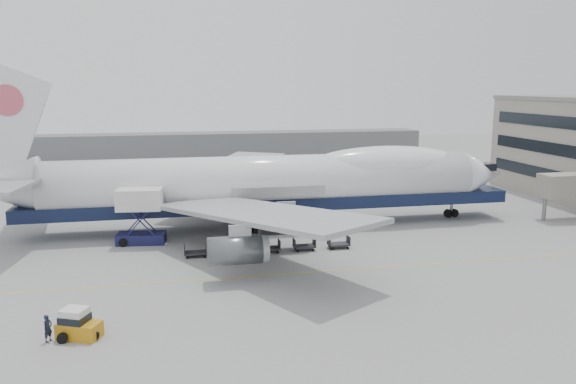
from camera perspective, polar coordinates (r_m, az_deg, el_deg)
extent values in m
plane|color=gray|center=(58.59, -0.28, -6.39)|extent=(260.00, 260.00, 0.00)
cube|color=gold|center=(53.01, 1.02, -8.26)|extent=(60.00, 0.15, 0.01)
cube|color=gray|center=(82.03, 27.01, 0.63)|extent=(9.00, 3.00, 3.00)
cylinder|color=slate|center=(80.13, 24.59, -1.58)|extent=(0.50, 0.50, 3.00)
cube|color=slate|center=(125.62, -11.20, 4.28)|extent=(110.00, 8.00, 7.00)
cylinder|color=white|center=(68.76, -2.28, 1.07)|extent=(52.00, 6.40, 6.40)
cube|color=#0E1735|center=(69.41, -1.45, -0.99)|extent=(60.00, 5.76, 1.50)
cone|color=white|center=(78.83, 19.01, 1.74)|extent=(6.00, 6.40, 6.40)
ellipsoid|color=white|center=(72.67, 9.95, 2.84)|extent=(20.67, 5.78, 4.56)
cube|color=white|center=(69.33, -26.85, 6.24)|extent=(10.52, 0.50, 13.56)
cylinder|color=#CD4F63|center=(69.10, -26.62, 8.33)|extent=(3.40, 0.30, 3.40)
cube|color=#9EA0A3|center=(54.58, -2.90, -2.14)|extent=(20.35, 26.74, 2.26)
cube|color=#9EA0A3|center=(82.45, -5.98, 2.22)|extent=(20.35, 26.74, 2.26)
cylinder|color=#595B60|center=(87.21, -8.23, 1.17)|extent=(4.80, 2.60, 2.60)
cylinder|color=#595B60|center=(78.98, -3.46, 0.27)|extent=(4.80, 2.60, 2.60)
cylinder|color=#595B60|center=(59.70, -0.67, -3.17)|extent=(4.80, 2.60, 2.60)
cylinder|color=#595B60|center=(50.24, -5.44, -5.92)|extent=(4.80, 2.60, 2.60)
cylinder|color=slate|center=(77.67, 16.27, -1.58)|extent=(0.36, 0.36, 2.50)
cylinder|color=black|center=(77.82, 16.24, -2.08)|extent=(1.10, 0.45, 1.10)
cylinder|color=slate|center=(66.34, -4.38, -3.24)|extent=(0.36, 0.36, 2.50)
cylinder|color=black|center=(66.52, -4.37, -3.83)|extent=(1.10, 0.45, 1.10)
cylinder|color=slate|center=(72.14, -5.00, -2.11)|extent=(0.36, 0.36, 2.50)
cylinder|color=black|center=(72.30, -4.99, -2.65)|extent=(1.10, 0.45, 1.10)
cube|color=#171946|center=(64.69, -14.67, -4.56)|extent=(5.52, 3.14, 1.15)
cube|color=silver|center=(63.69, -14.85, -0.71)|extent=(5.12, 3.29, 2.31)
cube|color=#171946|center=(63.03, -14.81, -2.88)|extent=(3.73, 0.57, 4.14)
cube|color=#171946|center=(65.27, -14.71, -2.41)|extent=(3.73, 0.57, 4.14)
cube|color=slate|center=(65.33, -14.78, -0.43)|extent=(2.65, 1.56, 0.15)
cylinder|color=black|center=(63.84, -16.40, -4.95)|extent=(0.94, 0.37, 0.94)
cylinder|color=black|center=(65.86, -16.26, -4.46)|extent=(0.94, 0.37, 0.94)
cylinder|color=black|center=(63.62, -13.00, -4.83)|extent=(0.94, 0.37, 0.94)
cylinder|color=black|center=(65.65, -12.97, -4.35)|extent=(0.94, 0.37, 0.94)
cube|color=#BF8011|center=(42.72, -20.42, -13.00)|extent=(3.26, 2.59, 1.13)
cube|color=silver|center=(42.49, -20.87, -11.66)|extent=(2.09, 1.99, 1.03)
cube|color=black|center=(42.57, -20.85, -11.91)|extent=(2.23, 2.13, 0.51)
cylinder|color=black|center=(42.38, -21.95, -13.61)|extent=(0.72, 0.31, 0.72)
cylinder|color=black|center=(43.58, -21.64, -12.90)|extent=(0.72, 0.31, 0.72)
cylinder|color=black|center=(42.05, -19.11, -13.61)|extent=(0.72, 0.31, 0.72)
cylinder|color=black|center=(43.26, -18.89, -12.89)|extent=(0.72, 0.31, 0.72)
imported|color=black|center=(42.75, -23.21, -12.61)|extent=(0.77, 0.84, 1.92)
cone|color=orange|center=(45.10, -20.25, -12.08)|extent=(0.37, 0.37, 0.58)
cube|color=orange|center=(45.20, -20.23, -12.40)|extent=(0.39, 0.39, 0.03)
cube|color=#2D2D30|center=(58.52, -9.37, -6.10)|extent=(2.30, 1.35, 0.18)
cube|color=#2D2D30|center=(58.38, -10.46, -5.76)|extent=(0.08, 1.35, 0.90)
cube|color=#2D2D30|center=(58.46, -8.30, -5.67)|extent=(0.08, 1.35, 0.90)
cylinder|color=black|center=(58.06, -10.18, -6.57)|extent=(0.30, 0.12, 0.30)
cylinder|color=black|center=(59.11, -10.21, -6.26)|extent=(0.30, 0.12, 0.30)
cylinder|color=black|center=(58.12, -8.49, -6.50)|extent=(0.30, 0.12, 0.30)
cylinder|color=black|center=(59.17, -8.55, -6.19)|extent=(0.30, 0.12, 0.30)
cube|color=#2D2D30|center=(58.78, -5.63, -5.93)|extent=(2.30, 1.35, 0.18)
cube|color=#2D2D30|center=(58.56, -6.71, -5.60)|extent=(0.08, 1.35, 0.90)
cube|color=#2D2D30|center=(58.78, -4.57, -5.50)|extent=(0.08, 1.35, 0.90)
cylinder|color=black|center=(58.26, -6.40, -6.40)|extent=(0.30, 0.12, 0.30)
cylinder|color=black|center=(59.31, -6.51, -6.09)|extent=(0.30, 0.12, 0.30)
cylinder|color=black|center=(58.43, -4.73, -6.32)|extent=(0.30, 0.12, 0.30)
cylinder|color=black|center=(59.47, -4.87, -6.01)|extent=(0.30, 0.12, 0.30)
cube|color=#2D2D30|center=(59.27, -1.95, -5.74)|extent=(2.30, 1.35, 0.18)
cube|color=#2D2D30|center=(58.99, -3.01, -5.42)|extent=(0.08, 1.35, 0.90)
cube|color=#2D2D30|center=(59.35, -0.90, -5.31)|extent=(0.08, 1.35, 0.90)
cylinder|color=black|center=(58.71, -2.68, -6.21)|extent=(0.30, 0.12, 0.30)
cylinder|color=black|center=(59.75, -2.85, -5.91)|extent=(0.30, 0.12, 0.30)
cylinder|color=black|center=(58.98, -1.04, -6.12)|extent=(0.30, 0.12, 0.30)
cylinder|color=black|center=(60.02, -1.23, -5.82)|extent=(0.30, 0.12, 0.30)
cube|color=#2D2D30|center=(60.01, 1.66, -5.53)|extent=(2.30, 1.35, 0.18)
cube|color=#2D2D30|center=(59.66, 0.63, -5.22)|extent=(0.08, 1.35, 0.90)
cube|color=#2D2D30|center=(60.15, 2.68, -5.10)|extent=(0.08, 1.35, 0.90)
cylinder|color=black|center=(59.40, 0.98, -6.00)|extent=(0.30, 0.12, 0.30)
cylinder|color=black|center=(60.42, 0.75, -5.70)|extent=(0.30, 0.12, 0.30)
cylinder|color=black|center=(59.78, 2.57, -5.90)|extent=(0.30, 0.12, 0.30)
cylinder|color=black|center=(60.80, 2.32, -5.61)|extent=(0.30, 0.12, 0.30)
cube|color=#2D2D30|center=(60.97, 5.16, -5.30)|extent=(2.30, 1.35, 0.18)
cube|color=#2D2D30|center=(60.56, 4.16, -5.00)|extent=(0.08, 1.35, 0.90)
cube|color=#2D2D30|center=(61.18, 6.15, -4.87)|extent=(0.08, 1.35, 0.90)
cylinder|color=black|center=(60.32, 4.53, -5.77)|extent=(0.30, 0.12, 0.30)
cylinder|color=black|center=(61.33, 4.24, -5.48)|extent=(0.30, 0.12, 0.30)
cylinder|color=black|center=(60.80, 6.07, -5.66)|extent=(0.30, 0.12, 0.30)
cylinder|color=black|center=(61.81, 5.76, -5.38)|extent=(0.30, 0.12, 0.30)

